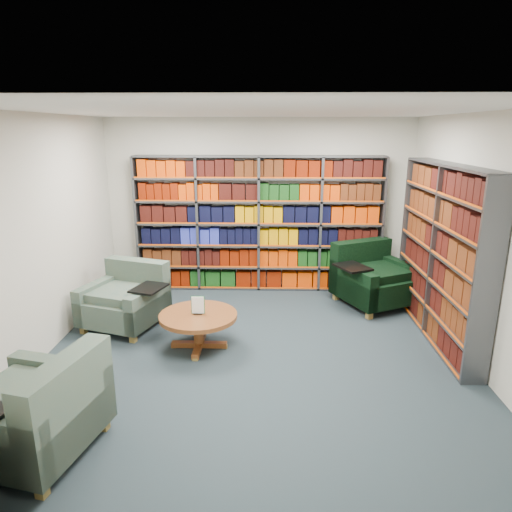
{
  "coord_description": "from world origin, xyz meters",
  "views": [
    {
      "loc": [
        0.15,
        -5.01,
        2.62
      ],
      "look_at": [
        0.0,
        0.6,
        1.05
      ],
      "focal_mm": 32.0,
      "sensor_mm": 36.0,
      "label": 1
    }
  ],
  "objects_px": {
    "chair_teal_left": "(128,300)",
    "chair_green_right": "(371,279)",
    "coffee_table": "(198,321)",
    "chair_teal_front": "(39,415)"
  },
  "relations": [
    {
      "from": "chair_teal_left",
      "to": "chair_green_right",
      "type": "relative_size",
      "value": 0.9
    },
    {
      "from": "chair_teal_left",
      "to": "coffee_table",
      "type": "distance_m",
      "value": 1.29
    },
    {
      "from": "chair_teal_front",
      "to": "coffee_table",
      "type": "distance_m",
      "value": 2.19
    },
    {
      "from": "chair_teal_left",
      "to": "chair_green_right",
      "type": "xyz_separation_m",
      "value": [
        3.52,
        0.91,
        0.03
      ]
    },
    {
      "from": "coffee_table",
      "to": "chair_green_right",
      "type": "bearing_deg",
      "value": 33.37
    },
    {
      "from": "chair_green_right",
      "to": "chair_teal_front",
      "type": "bearing_deg",
      "value": -134.29
    },
    {
      "from": "chair_green_right",
      "to": "chair_teal_front",
      "type": "distance_m",
      "value": 4.96
    },
    {
      "from": "chair_green_right",
      "to": "chair_teal_front",
      "type": "xyz_separation_m",
      "value": [
        -3.46,
        -3.55,
        -0.01
      ]
    },
    {
      "from": "chair_teal_left",
      "to": "chair_teal_front",
      "type": "height_order",
      "value": "chair_teal_front"
    },
    {
      "from": "chair_teal_front",
      "to": "coffee_table",
      "type": "height_order",
      "value": "chair_teal_front"
    }
  ]
}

